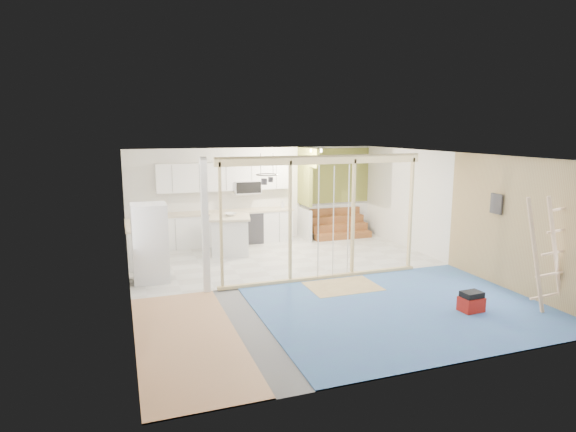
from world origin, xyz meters
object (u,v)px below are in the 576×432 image
object	(u,v)px
island	(230,235)
ladder	(548,254)
fridge	(150,243)
toolbox	(471,302)

from	to	relation	value
island	ladder	distance (m)	7.03
fridge	island	world-z (taller)	fridge
fridge	ladder	distance (m)	7.39
fridge	island	distance (m)	2.62
fridge	ladder	size ratio (longest dim) A/B	0.82
toolbox	fridge	bearing A→B (deg)	141.57
fridge	island	xyz separation A→B (m)	(2.02, 1.64, -0.33)
ladder	fridge	bearing A→B (deg)	166.41
island	toolbox	distance (m)	6.03
fridge	toolbox	size ratio (longest dim) A/B	4.05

